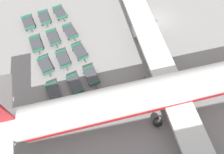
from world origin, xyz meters
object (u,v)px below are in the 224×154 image
Objects in this scene: airplane at (182,87)px; baggage_dolly_row_mid_a_col_a at (44,18)px; baggage_dolly_row_mid_b_col_b at (70,32)px; baggage_dolly_row_near_col_a at (28,23)px; baggage_dolly_row_mid_b_col_d at (91,76)px; baggage_dolly_row_near_col_d at (54,93)px; baggage_dolly_row_near_col_c at (46,66)px; baggage_dolly_row_mid_b_col_a at (60,13)px; baggage_dolly_row_mid_a_col_b at (53,38)px; baggage_dolly_row_mid_a_col_c at (63,59)px; baggage_dolly_row_mid_a_col_d at (75,85)px; baggage_dolly_row_near_col_b at (36,44)px; baggage_dolly_row_mid_b_col_c at (80,52)px.

baggage_dolly_row_mid_a_col_a is at bearing -137.15° from airplane.
baggage_dolly_row_near_col_a is at bearing -116.83° from baggage_dolly_row_mid_b_col_b.
baggage_dolly_row_near_col_a is 1.00× the size of baggage_dolly_row_mid_b_col_d.
baggage_dolly_row_near_col_c is at bearing -169.90° from baggage_dolly_row_near_col_d.
baggage_dolly_row_mid_b_col_b is (4.31, 1.17, 0.00)m from baggage_dolly_row_mid_b_col_a.
baggage_dolly_row_mid_b_col_d is (7.68, 4.55, 0.00)m from baggage_dolly_row_mid_a_col_b.
baggage_dolly_row_near_col_d is 1.00× the size of baggage_dolly_row_mid_a_col_b.
baggage_dolly_row_mid_a_col_a is at bearing -165.79° from baggage_dolly_row_mid_a_col_c.
baggage_dolly_row_near_col_d and baggage_dolly_row_mid_a_col_c have the same top height.
baggage_dolly_row_mid_b_col_d is (-5.19, -10.37, -2.53)m from airplane.
baggage_dolly_row_mid_a_col_a is 13.32m from baggage_dolly_row_mid_a_col_d.
baggage_dolly_row_near_col_a is 14.11m from baggage_dolly_row_mid_b_col_d.
baggage_dolly_row_mid_b_col_d is (7.03, 7.14, 0.00)m from baggage_dolly_row_near_col_b.
baggage_dolly_row_near_col_a is at bearing -136.59° from baggage_dolly_row_mid_a_col_b.
baggage_dolly_row_near_col_d is at bearing 12.65° from baggage_dolly_row_near_col_b.
airplane is 13.20× the size of baggage_dolly_row_mid_b_col_d.
baggage_dolly_row_near_col_b is 1.00× the size of baggage_dolly_row_mid_a_col_a.
baggage_dolly_row_mid_a_col_b is 1.00× the size of baggage_dolly_row_mid_b_col_a.
baggage_dolly_row_near_col_a is at bearing -167.03° from baggage_dolly_row_near_col_b.
baggage_dolly_row_mid_a_col_d is 2.49m from baggage_dolly_row_mid_b_col_d.
baggage_dolly_row_mid_b_col_b is (3.72, 3.71, 0.00)m from baggage_dolly_row_mid_a_col_a.
baggage_dolly_row_near_col_a is at bearing -77.62° from baggage_dolly_row_mid_a_col_a.
baggage_dolly_row_mid_a_col_b is (-4.75, 1.46, 0.00)m from baggage_dolly_row_near_col_c.
baggage_dolly_row_near_col_a is at bearing -144.63° from baggage_dolly_row_mid_b_col_d.
baggage_dolly_row_mid_a_col_b is at bearing 175.81° from baggage_dolly_row_near_col_d.
baggage_dolly_row_near_col_c is at bearing -74.93° from baggage_dolly_row_mid_b_col_c.
baggage_dolly_row_near_col_a is 1.00× the size of baggage_dolly_row_mid_b_col_a.
baggage_dolly_row_mid_a_col_b is at bearing -165.42° from baggage_dolly_row_mid_a_col_c.
baggage_dolly_row_mid_a_col_a and baggage_dolly_row_mid_a_col_d have the same top height.
baggage_dolly_row_mid_a_col_c is 5.07m from baggage_dolly_row_mid_b_col_b.
baggage_dolly_row_near_col_c is 6.69m from baggage_dolly_row_mid_b_col_d.
baggage_dolly_row_near_col_c is 9.14m from baggage_dolly_row_mid_a_col_a.
baggage_dolly_row_near_col_c is at bearing -76.98° from baggage_dolly_row_mid_a_col_c.
baggage_dolly_row_mid_a_col_a and baggage_dolly_row_mid_b_col_c have the same top height.
baggage_dolly_row_near_col_d is at bearing 1.73° from baggage_dolly_row_mid_a_col_a.
baggage_dolly_row_near_col_c is at bearing -37.07° from baggage_dolly_row_mid_b_col_b.
baggage_dolly_row_near_col_c is at bearing 15.36° from baggage_dolly_row_near_col_b.
baggage_dolly_row_mid_a_col_d is at bearing 14.45° from baggage_dolly_row_mid_a_col_c.
baggage_dolly_row_near_col_c is 5.27m from baggage_dolly_row_mid_a_col_d.
baggage_dolly_row_mid_a_col_c and baggage_dolly_row_mid_b_col_a have the same top height.
baggage_dolly_row_mid_a_col_d is 9.20m from baggage_dolly_row_mid_b_col_b.
baggage_dolly_row_mid_a_col_d is (8.53, 2.21, 0.00)m from baggage_dolly_row_mid_a_col_b.
baggage_dolly_row_near_col_b is 1.00× the size of baggage_dolly_row_near_col_c.
baggage_dolly_row_near_col_b is at bearing -164.64° from baggage_dolly_row_near_col_c.
baggage_dolly_row_mid_a_col_b is 1.00× the size of baggage_dolly_row_mid_b_col_d.
baggage_dolly_row_near_col_c is at bearing -116.38° from airplane.
baggage_dolly_row_near_col_a and baggage_dolly_row_mid_a_col_a have the same top height.
baggage_dolly_row_mid_a_col_d is at bearing -14.97° from baggage_dolly_row_mid_b_col_c.
baggage_dolly_row_near_col_b is 1.00× the size of baggage_dolly_row_mid_b_col_a.
baggage_dolly_row_mid_b_col_b is (-13.54, -12.30, -2.53)m from airplane.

